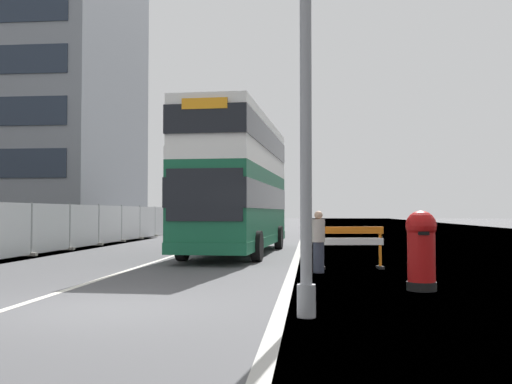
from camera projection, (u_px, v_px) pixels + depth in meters
The scene contains 10 objects.
ground at pixel (130, 312), 9.61m from camera, with size 140.00×280.00×0.10m.
double_decker_bus at pixel (238, 183), 22.40m from camera, with size 3.18×11.28×5.12m.
lamppost_foreground at pixel (306, 26), 9.01m from camera, with size 0.29×0.70×9.42m.
red_pillar_postbox at pixel (421, 247), 11.91m from camera, with size 0.62×0.62×1.63m.
roadworks_barrier at pixel (351, 242), 16.44m from camera, with size 1.83×0.65×1.19m.
construction_site_fence at pixel (99, 226), 28.04m from camera, with size 0.44×27.40×1.97m.
car_oncoming_near at pixel (261, 221), 38.27m from camera, with size 1.96×4.21×2.13m.
car_receding_mid at pixel (210, 219), 46.68m from camera, with size 1.91×4.39×2.26m.
bare_tree_far_verge_near at pixel (97, 205), 49.27m from camera, with size 2.71×2.69×4.33m.
pedestrian_at_kerb at pixel (319, 242), 15.36m from camera, with size 0.34×0.34×1.63m.
Camera 1 is at (3.59, -9.33, 1.60)m, focal length 40.98 mm.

